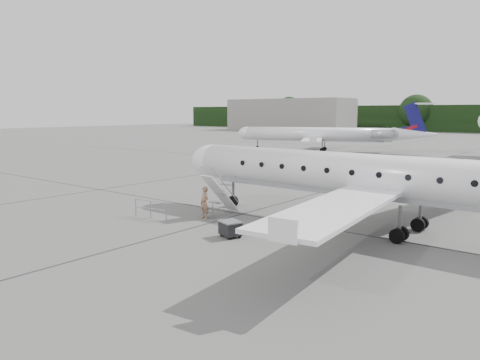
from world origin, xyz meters
The scene contains 8 objects.
ground centered at (0.00, 0.00, 0.00)m, with size 320.00×320.00×0.00m, color #5C5D5A.
terminal_building centered at (-70.00, 110.00, 5.00)m, with size 40.00×14.00×10.00m, color gray.
main_regional_jet centered at (2.79, 4.66, 3.90)m, with size 30.40×21.89×7.80m, color white, non-canonical shape.
airstair centered at (-6.51, 2.51, 1.22)m, with size 0.85×2.37×2.44m, color white, non-canonical shape.
passenger centered at (-6.53, 1.18, 0.93)m, with size 0.67×0.44×1.85m, color #866249.
safety_railing centered at (-9.06, -0.62, 0.50)m, with size 2.20×0.08×1.00m, color gray, non-canonical shape.
baggage_cart centered at (-2.88, -0.96, 0.43)m, with size 0.99×0.80×0.86m, color black, non-canonical shape.
bg_regional_left centered at (-23.82, 45.04, 3.66)m, with size 27.89×20.08×7.32m, color white, non-canonical shape.
Camera 1 is at (11.16, -17.94, 6.03)m, focal length 35.00 mm.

